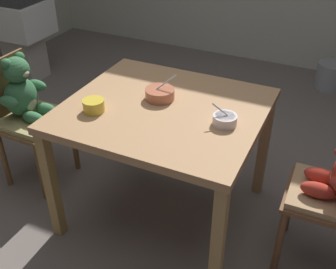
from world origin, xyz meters
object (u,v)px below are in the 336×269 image
Objects in this scene: teddy_chair_near_left at (25,103)px; sink_basin at (20,29)px; porridge_bowl_white_near_right at (225,120)px; porridge_bowl_terracotta_center at (160,94)px; metal_pail at (331,76)px; dining_table at (164,121)px; porridge_bowl_yellow_near_left at (94,105)px.

sink_basin is at bearing 134.13° from teddy_chair_near_left.
porridge_bowl_white_near_right is 0.41m from porridge_bowl_terracotta_center.
sink_basin reaches higher than metal_pail.
porridge_bowl_white_near_right is 0.17× the size of sink_basin.
porridge_bowl_white_near_right reaches higher than dining_table.
teddy_chair_near_left and porridge_bowl_terracotta_center have the same top height.
porridge_bowl_yellow_near_left is at bearing -147.81° from dining_table.
dining_table is 8.00× the size of porridge_bowl_white_near_right.
porridge_bowl_yellow_near_left is 2.21m from sink_basin.
dining_table is at bearing 174.82° from porridge_bowl_white_near_right.
porridge_bowl_terracotta_center is 0.21× the size of sink_basin.
dining_table is at bearing 3.86° from teddy_chair_near_left.
dining_table is 0.93m from teddy_chair_near_left.
porridge_bowl_terracotta_center is at bearing -110.22° from metal_pail.
dining_table is 0.15m from porridge_bowl_terracotta_center.
porridge_bowl_terracotta_center is at bearing 46.31° from porridge_bowl_yellow_near_left.
dining_table reaches higher than metal_pail.
teddy_chair_near_left is 0.90m from porridge_bowl_terracotta_center.
sink_basin is at bearing 142.61° from porridge_bowl_yellow_near_left.
porridge_bowl_yellow_near_left is at bearing -37.39° from sink_basin.
teddy_chair_near_left is at bearing -176.90° from dining_table.
dining_table is 3.63× the size of metal_pail.
sink_basin is (-2.05, 1.14, -0.16)m from dining_table.
sink_basin is (-1.75, 1.33, -0.28)m from porridge_bowl_yellow_near_left.
metal_pail is (0.71, 2.15, -0.52)m from dining_table.
teddy_chair_near_left is at bearing -172.27° from porridge_bowl_terracotta_center.
porridge_bowl_white_near_right is 2.30m from metal_pail.
teddy_chair_near_left is at bearing -126.60° from metal_pail.
teddy_chair_near_left is 7.77× the size of porridge_bowl_yellow_near_left.
teddy_chair_near_left is at bearing -46.63° from sink_basin.
metal_pail is (0.77, 2.08, -0.64)m from porridge_bowl_terracotta_center.
metal_pail is at bearing 54.17° from teddy_chair_near_left.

